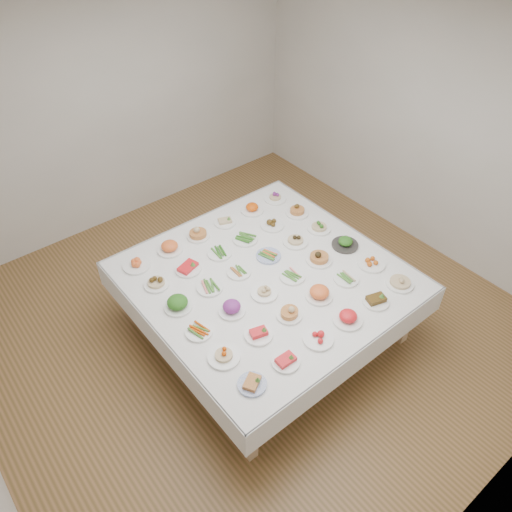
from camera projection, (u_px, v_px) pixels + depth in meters
room_envelope at (244, 168)px, 3.95m from camera, size 5.02×5.02×2.81m
display_table at (266, 280)px, 4.64m from camera, size 2.30×2.30×0.75m
dish_0 at (252, 382)px, 3.67m from camera, size 0.22×0.22×0.09m
dish_1 at (286, 360)px, 3.83m from camera, size 0.22×0.22×0.09m
dish_2 at (318, 337)px, 3.99m from camera, size 0.25×0.25×0.10m
dish_3 at (348, 316)px, 4.14m from camera, size 0.25×0.25×0.13m
dish_4 at (376, 299)px, 4.31m from camera, size 0.23×0.23×0.11m
dish_5 at (401, 279)px, 4.46m from camera, size 0.25×0.25×0.14m
dish_6 at (224, 354)px, 3.85m from camera, size 0.25×0.25×0.12m
dish_7 at (259, 333)px, 4.02m from camera, size 0.23×0.23×0.10m
dish_8 at (289, 311)px, 4.17m from camera, size 0.23×0.23×0.14m
dish_9 at (320, 291)px, 4.33m from camera, size 0.28×0.28×0.15m
dish_10 at (346, 278)px, 4.53m from camera, size 0.23×0.23×0.05m
dish_11 at (372, 262)px, 4.68m from camera, size 0.26×0.26×0.10m
dish_12 at (199, 331)px, 4.06m from camera, size 0.23×0.22×0.05m
dish_13 at (232, 307)px, 4.22m from camera, size 0.23×0.23×0.12m
dish_14 at (264, 290)px, 4.38m from camera, size 0.24×0.24×0.12m
dish_15 at (292, 276)px, 4.56m from camera, size 0.23×0.23×0.05m
dish_16 at (319, 255)px, 4.70m from camera, size 0.25×0.25×0.16m
dish_17 at (346, 241)px, 4.87m from camera, size 0.26×0.26×0.14m
dish_18 at (177, 302)px, 4.25m from camera, size 0.24×0.24×0.14m
dish_19 at (210, 287)px, 4.45m from camera, size 0.25×0.23×0.06m
dish_20 at (239, 272)px, 4.60m from camera, size 0.22×0.22×0.05m
dish_21 at (268, 255)px, 4.77m from camera, size 0.24×0.24×0.06m
dish_22 at (296, 238)px, 4.91m from camera, size 0.25×0.25×0.13m
dish_23 at (319, 225)px, 5.07m from camera, size 0.24×0.24×0.13m
dish_24 at (156, 281)px, 4.46m from camera, size 0.24×0.24×0.13m
dish_25 at (188, 266)px, 4.62m from camera, size 0.24×0.24×0.12m
dish_26 at (219, 252)px, 4.80m from camera, size 0.23×0.23×0.06m
dish_27 at (245, 238)px, 4.97m from camera, size 0.26×0.25×0.06m
dish_28 at (272, 224)px, 5.13m from camera, size 0.24×0.24×0.09m
dish_29 at (297, 209)px, 5.28m from camera, size 0.24×0.24×0.13m
dish_30 at (136, 263)px, 4.66m from camera, size 0.26×0.26×0.11m
dish_31 at (169, 245)px, 4.81m from camera, size 0.26×0.26×0.14m
dish_32 at (198, 232)px, 4.97m from camera, size 0.24×0.23×0.14m
dish_33 at (225, 221)px, 5.16m from camera, size 0.22×0.22×0.09m
dish_34 at (252, 207)px, 5.31m from camera, size 0.24×0.24×0.12m
dish_35 at (275, 196)px, 5.48m from camera, size 0.24×0.24×0.12m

